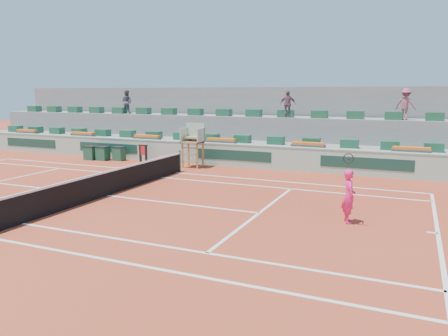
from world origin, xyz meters
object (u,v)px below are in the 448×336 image
Objects in this scene: umpire_chair at (193,139)px; player_bag at (166,161)px; tennis_player at (349,196)px; drink_cooler_a at (119,154)px.

player_bag is at bearing -177.16° from umpire_chair.
umpire_chair reaches higher than tennis_player.
drink_cooler_a is at bearing 174.45° from player_bag.
drink_cooler_a is at bearing 177.26° from umpire_chair.
drink_cooler_a is at bearing 152.18° from tennis_player.
tennis_player is (14.52, -7.66, 0.44)m from drink_cooler_a.
player_bag is 0.43× the size of tennis_player.
umpire_chair is 2.86× the size of drink_cooler_a.
tennis_player is at bearing -38.53° from umpire_chair.
tennis_player reaches higher than player_bag.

